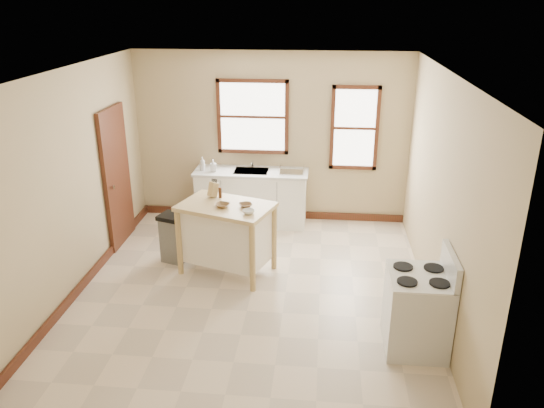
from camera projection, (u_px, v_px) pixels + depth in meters
The scene contains 23 objects.
floor at pixel (252, 290), 6.92m from camera, with size 5.00×5.00×0.00m, color beige.
ceiling at pixel (249, 72), 5.89m from camera, with size 5.00×5.00×0.00m, color white.
wall_back at pixel (271, 138), 8.72m from camera, with size 4.50×0.04×2.80m, color tan.
wall_left at pixel (72, 184), 6.61m from camera, with size 0.04×5.00×2.80m, color tan.
wall_right at pixel (441, 196), 6.20m from camera, with size 0.04×5.00×2.80m, color tan.
window_main at pixel (253, 117), 8.60m from camera, with size 1.17×0.06×1.22m, color #402411, non-canonical shape.
window_side at pixel (355, 128), 8.51m from camera, with size 0.77×0.06×1.37m, color #402411, non-canonical shape.
door_left at pixel (117, 177), 7.94m from camera, with size 0.06×0.90×2.10m, color #402411.
baseboard_back at pixel (271, 214), 9.19m from camera, with size 4.50×0.04×0.12m, color #402411.
baseboard_left at pixel (88, 278), 7.10m from camera, with size 0.04×5.00×0.12m, color #402411.
sink_counter at pixel (252, 197), 8.82m from camera, with size 1.86×0.62×0.92m, color white, non-canonical shape.
faucet at pixel (252, 161), 8.77m from camera, with size 0.03×0.03×0.22m, color silver.
soap_bottle_a at pixel (202, 164), 8.65m from camera, with size 0.09×0.09×0.22m, color #B2B2B2.
soap_bottle_b at pixel (213, 165), 8.58m from camera, with size 0.09×0.09×0.20m, color #B2B2B2.
dish_rack at pixel (292, 170), 8.54m from camera, with size 0.40×0.30×0.10m, color silver, non-canonical shape.
kitchen_island at pixel (227, 238), 7.24m from camera, with size 1.21×0.77×0.99m, color #DDC982, non-canonical shape.
knife_block at pixel (213, 190), 7.30m from camera, with size 0.10×0.10×0.20m, color tan, non-canonical shape.
pepper_grinder at pixel (220, 193), 7.28m from camera, with size 0.04×0.04×0.15m, color #422311.
bowl_a at pixel (222, 205), 6.98m from camera, with size 0.19×0.19×0.05m, color brown.
bowl_b at pixel (246, 205), 6.99m from camera, with size 0.17×0.17×0.04m, color brown.
bowl_c at pixel (249, 212), 6.76m from camera, with size 0.16×0.16×0.05m, color silver.
trash_bin at pixel (174, 238), 7.58m from camera, with size 0.37×0.31×0.71m, color slate, non-canonical shape.
gas_stove at pixel (418, 300), 5.63m from camera, with size 0.70×0.71×1.14m, color silver, non-canonical shape.
Camera 1 is at (0.85, -5.97, 3.60)m, focal length 35.00 mm.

